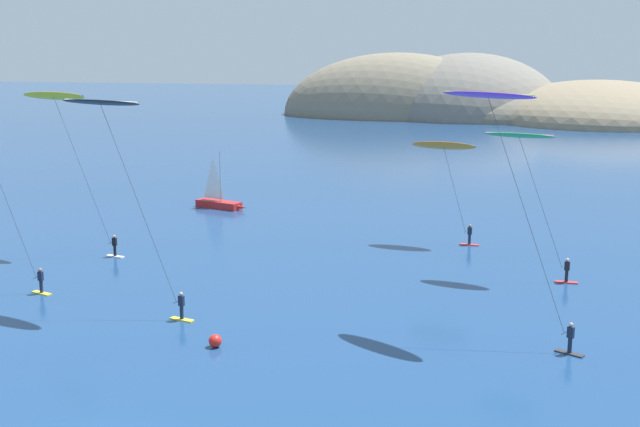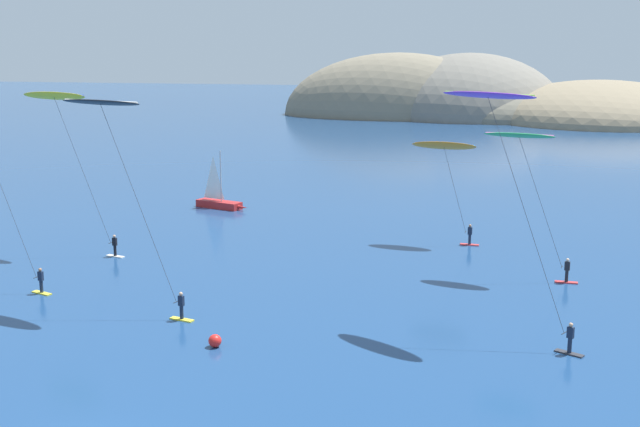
# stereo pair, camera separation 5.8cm
# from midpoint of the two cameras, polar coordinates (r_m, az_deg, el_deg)

# --- Properties ---
(headland_island) EXTENTS (95.40, 54.26, 28.73)m
(headland_island) POSITION_cam_midpoint_polar(r_m,az_deg,el_deg) (186.99, 11.76, 6.74)
(headland_island) COLOR #6B6656
(headland_island) RESTS_ON ground
(sailboat_near) EXTENTS (5.92, 2.79, 5.70)m
(sailboat_near) POSITION_cam_midpoint_polar(r_m,az_deg,el_deg) (79.66, -7.07, 0.83)
(sailboat_near) COLOR #B22323
(sailboat_near) RESTS_ON ground
(kitesurfer_black) EXTENTS (9.02, 3.06, 12.72)m
(kitesurfer_black) POSITION_cam_midpoint_polar(r_m,az_deg,el_deg) (48.67, -14.94, 6.47)
(kitesurfer_black) COLOR yellow
(kitesurfer_black) RESTS_ON ground
(kitesurfer_yellow) EXTENTS (8.40, 1.96, 12.43)m
(kitesurfer_yellow) POSITION_cam_midpoint_polar(r_m,az_deg,el_deg) (63.80, -18.09, 7.04)
(kitesurfer_yellow) COLOR silver
(kitesurfer_yellow) RESTS_ON ground
(kitesurfer_green) EXTENTS (6.80, 2.28, 10.10)m
(kitesurfer_green) POSITION_cam_midpoint_polar(r_m,az_deg,el_deg) (55.64, 14.25, 4.50)
(kitesurfer_green) COLOR red
(kitesurfer_green) RESTS_ON ground
(kitesurfer_purple) EXTENTS (8.35, 5.27, 13.39)m
(kitesurfer_purple) POSITION_cam_midpoint_polar(r_m,az_deg,el_deg) (43.90, 12.28, 6.87)
(kitesurfer_purple) COLOR #2D2D33
(kitesurfer_purple) RESTS_ON ground
(kitesurfer_orange) EXTENTS (5.73, 1.98, 8.40)m
(kitesurfer_orange) POSITION_cam_midpoint_polar(r_m,az_deg,el_deg) (64.65, 8.91, 4.28)
(kitesurfer_orange) COLOR red
(kitesurfer_orange) RESTS_ON ground
(marker_buoy) EXTENTS (0.70, 0.70, 0.70)m
(marker_buoy) POSITION_cam_midpoint_polar(r_m,az_deg,el_deg) (43.39, -7.50, -8.97)
(marker_buoy) COLOR red
(marker_buoy) RESTS_ON ground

